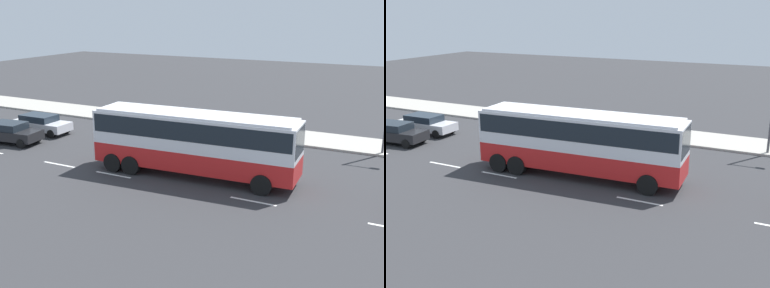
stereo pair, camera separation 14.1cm
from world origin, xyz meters
The scene contains 6 objects.
ground_plane centered at (0.00, 0.00, 0.00)m, with size 120.00×120.00×0.00m, color #333335.
sidewalk_curb centered at (0.00, 9.97, 0.07)m, with size 80.00×4.00×0.15m, color #A8A399.
lane_centreline centered at (1.57, -2.53, 0.00)m, with size 35.89×0.16×0.01m.
coach_bus centered at (-1.84, -0.61, 2.27)m, with size 11.82×3.24×3.67m.
car_silver_hatch centered at (-16.55, 2.61, 0.77)m, with size 4.71×2.01×1.43m.
car_black_sedan centered at (-16.50, -0.39, 0.79)m, with size 4.52×2.34×1.47m.
Camera 2 is at (9.19, -22.93, 9.17)m, focal length 43.48 mm.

